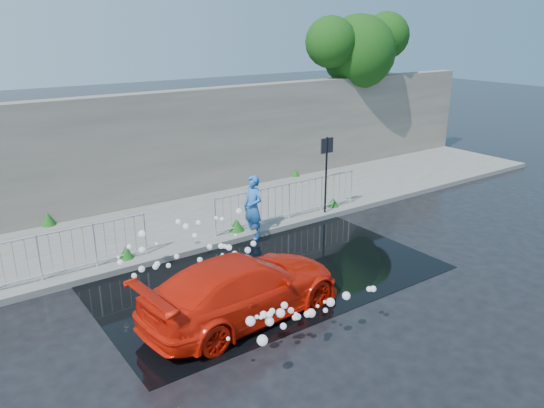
{
  "coord_description": "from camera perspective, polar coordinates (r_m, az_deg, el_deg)",
  "views": [
    {
      "loc": [
        -6.01,
        -8.47,
        5.64
      ],
      "look_at": [
        1.9,
        2.66,
        1.0
      ],
      "focal_mm": 35.0,
      "sensor_mm": 36.0,
      "label": 1
    }
  ],
  "objects": [
    {
      "name": "railing_left",
      "position": [
        12.96,
        -23.8,
        -5.18
      ],
      "size": [
        5.05,
        0.05,
        1.1
      ],
      "color": "silver",
      "rests_on": "pavement"
    },
    {
      "name": "tree",
      "position": [
        22.21,
        9.28,
        16.23
      ],
      "size": [
        4.93,
        2.94,
        6.15
      ],
      "color": "#332114",
      "rests_on": "ground"
    },
    {
      "name": "red_car",
      "position": [
        10.77,
        -3.11,
        -8.97
      ],
      "size": [
        4.52,
        2.19,
        1.27
      ],
      "primitive_type": "imported",
      "rotation": [
        0.0,
        0.0,
        1.67
      ],
      "color": "red",
      "rests_on": "ground"
    },
    {
      "name": "curb",
      "position": [
        14.09,
        -7.13,
        -4.62
      ],
      "size": [
        30.0,
        0.25,
        0.16
      ],
      "primitive_type": "cube",
      "color": "#5C5C58",
      "rests_on": "ground"
    },
    {
      "name": "person",
      "position": [
        14.51,
        -2.05,
        -0.35
      ],
      "size": [
        0.52,
        0.71,
        1.78
      ],
      "primitive_type": "imported",
      "rotation": [
        0.0,
        0.0,
        -1.41
      ],
      "color": "blue",
      "rests_on": "ground"
    },
    {
      "name": "ground",
      "position": [
        11.82,
        -0.03,
        -9.74
      ],
      "size": [
        90.0,
        90.0,
        0.0
      ],
      "primitive_type": "plane",
      "color": "black",
      "rests_on": "ground"
    },
    {
      "name": "water_spray",
      "position": [
        11.22,
        -4.48,
        -7.29
      ],
      "size": [
        3.59,
        5.67,
        0.99
      ],
      "color": "white",
      "rests_on": "ground"
    },
    {
      "name": "puddle",
      "position": [
        12.8,
        -0.8,
        -7.35
      ],
      "size": [
        8.0,
        5.0,
        0.01
      ],
      "primitive_type": "cube",
      "color": "black",
      "rests_on": "ground"
    },
    {
      "name": "pavement",
      "position": [
        15.77,
        -10.61,
        -2.24
      ],
      "size": [
        30.0,
        4.0,
        0.15
      ],
      "primitive_type": "cube",
      "color": "#5C5C58",
      "rests_on": "ground"
    },
    {
      "name": "retaining_wall",
      "position": [
        17.2,
        -14.12,
        5.64
      ],
      "size": [
        30.0,
        0.6,
        3.5
      ],
      "primitive_type": "cube",
      "color": "#625C52",
      "rests_on": "pavement"
    },
    {
      "name": "railing_right",
      "position": [
        15.65,
        1.84,
        0.49
      ],
      "size": [
        5.05,
        0.05,
        1.1
      ],
      "color": "silver",
      "rests_on": "pavement"
    },
    {
      "name": "weeds",
      "position": [
        15.04,
        -11.9,
        -2.38
      ],
      "size": [
        12.17,
        3.93,
        0.38
      ],
      "color": "#174F15",
      "rests_on": "pavement"
    },
    {
      "name": "sign_post",
      "position": [
        15.92,
        5.87,
        4.43
      ],
      "size": [
        0.45,
        0.06,
        2.5
      ],
      "color": "black",
      "rests_on": "ground"
    }
  ]
}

